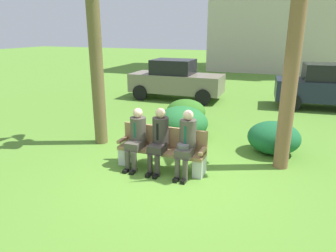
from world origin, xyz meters
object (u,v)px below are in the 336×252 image
(shrub_mid_lawn, at_px, (182,123))
(shrub_near_bench, at_px, (186,112))
(seated_man_middle, at_px, (159,137))
(parked_car_near, at_px, (176,80))
(park_bench, at_px, (162,149))
(seated_man_right, at_px, (186,140))
(seated_man_left, at_px, (137,135))
(palm_tree_short, at_px, (93,9))
(parked_car_far, at_px, (330,87))
(shrub_far_lawn, at_px, (274,138))

(shrub_mid_lawn, bearing_deg, shrub_near_bench, 103.92)
(seated_man_middle, distance_m, parked_car_near, 7.16)
(park_bench, distance_m, shrub_mid_lawn, 1.99)
(seated_man_middle, bearing_deg, seated_man_right, -0.40)
(park_bench, xyz_separation_m, shrub_near_bench, (-0.58, 3.36, -0.03))
(park_bench, relative_size, seated_man_right, 1.41)
(shrub_mid_lawn, bearing_deg, parked_car_near, 112.05)
(seated_man_middle, xyz_separation_m, shrub_mid_lawn, (-0.22, 2.09, -0.30))
(seated_man_left, bearing_deg, palm_tree_short, 146.98)
(palm_tree_short, bearing_deg, parked_car_near, 90.31)
(seated_man_left, bearing_deg, seated_man_right, 0.02)
(parked_car_near, bearing_deg, park_bench, -72.19)
(seated_man_right, relative_size, shrub_near_bench, 1.09)
(shrub_near_bench, relative_size, parked_car_far, 0.31)
(shrub_near_bench, bearing_deg, park_bench, -80.20)
(seated_man_right, distance_m, shrub_far_lawn, 2.51)
(seated_man_left, xyz_separation_m, shrub_near_bench, (-0.04, 3.49, -0.33))
(park_bench, relative_size, seated_man_left, 1.48)
(seated_man_middle, height_order, parked_car_near, parked_car_near)
(seated_man_right, bearing_deg, shrub_mid_lawn, 111.31)
(seated_man_left, xyz_separation_m, parked_car_far, (4.34, 7.33, 0.11))
(seated_man_left, bearing_deg, shrub_near_bench, 90.67)
(seated_man_left, relative_size, parked_car_near, 0.33)
(park_bench, xyz_separation_m, parked_car_far, (3.80, 7.20, 0.42))
(parked_car_far, bearing_deg, palm_tree_short, -133.23)
(shrub_near_bench, height_order, parked_car_far, parked_car_far)
(seated_man_right, bearing_deg, park_bench, 167.79)
(shrub_mid_lawn, bearing_deg, parked_car_far, 52.36)
(park_bench, height_order, seated_man_right, seated_man_right)
(shrub_far_lawn, bearing_deg, seated_man_middle, -139.12)
(seated_man_left, relative_size, shrub_mid_lawn, 0.90)
(seated_man_left, bearing_deg, parked_car_far, 59.38)
(parked_car_far, bearing_deg, seated_man_middle, -117.51)
(shrub_mid_lawn, bearing_deg, seated_man_right, -68.69)
(park_bench, bearing_deg, seated_man_right, -12.21)
(park_bench, relative_size, shrub_mid_lawn, 1.33)
(seated_man_middle, xyz_separation_m, parked_car_far, (3.81, 7.32, 0.09))
(parked_car_near, bearing_deg, shrub_far_lawn, -48.68)
(shrub_mid_lawn, distance_m, shrub_far_lawn, 2.42)
(palm_tree_short, bearing_deg, parked_car_far, 46.77)
(seated_man_middle, xyz_separation_m, seated_man_right, (0.60, -0.00, 0.00))
(seated_man_right, distance_m, parked_car_far, 8.00)
(seated_man_right, distance_m, shrub_near_bench, 3.70)
(seated_man_middle, distance_m, parked_car_far, 8.26)
(shrub_far_lawn, distance_m, parked_car_near, 6.58)
(park_bench, distance_m, shrub_far_lawn, 2.81)
(park_bench, xyz_separation_m, shrub_far_lawn, (2.18, 1.78, -0.03))
(seated_man_left, xyz_separation_m, seated_man_middle, (0.52, 0.00, 0.02))
(seated_man_left, height_order, seated_man_middle, seated_man_middle)
(palm_tree_short, height_order, parked_car_near, palm_tree_short)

